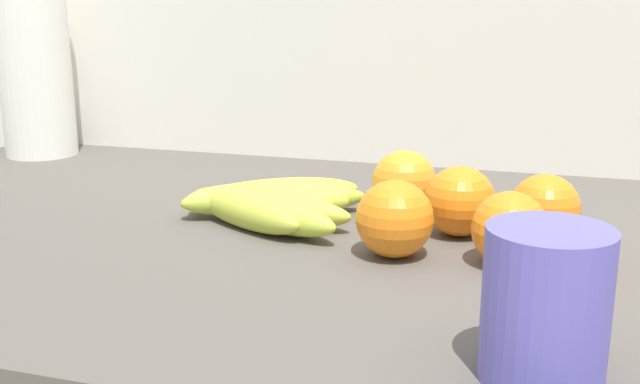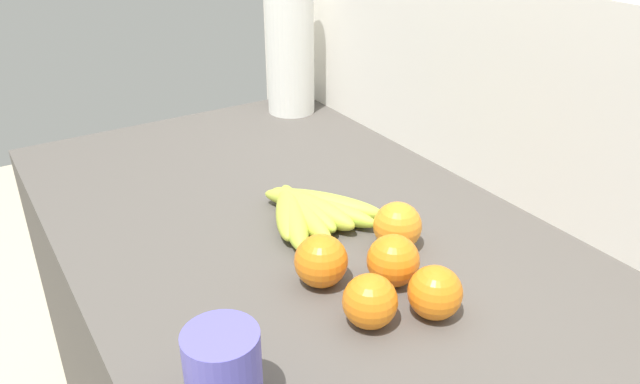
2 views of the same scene
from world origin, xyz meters
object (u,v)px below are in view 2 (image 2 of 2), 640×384
Objects in this scene: paper_towel_roll at (290,49)px; mug at (223,373)px; orange_far_right at (321,261)px; orange_right at (393,261)px; orange_center at (435,293)px; orange_back_left at (370,301)px; banana_bunch at (306,210)px; orange_front at (397,226)px.

paper_towel_roll reaches higher than mug.
orange_right is (0.05, 0.09, -0.00)m from orange_far_right.
orange_center is at bearing 0.86° from orange_right.
orange_center and orange_back_left have the same top height.
paper_towel_roll reaches higher than orange_back_left.
orange_right is at bearing -18.54° from paper_towel_roll.
orange_right is (0.21, 0.01, 0.02)m from banana_bunch.
mug is (0.78, -0.53, -0.10)m from paper_towel_roll.
mug reaches higher than orange_far_right.
mug is (0.14, -0.21, 0.01)m from orange_far_right.
orange_front is at bearing 114.06° from mug.
orange_center reaches higher than banana_bunch.
orange_back_left is at bearing -48.74° from orange_front.
banana_bunch is at bearing -27.09° from paper_towel_roll.
banana_bunch is 2.96× the size of orange_back_left.
orange_back_left is at bearing 98.93° from mug.
orange_center is at bearing 69.86° from orange_back_left.
orange_back_left is at bearing -22.69° from paper_towel_roll.
orange_front is 0.65m from paper_towel_roll.
banana_bunch is 2.95× the size of orange_center.
orange_right is (-0.09, -0.00, 0.00)m from orange_center.
orange_right reaches higher than orange_center.
orange_back_left is (0.27, -0.07, 0.02)m from banana_bunch.
orange_far_right reaches higher than orange_center.
orange_front reaches higher than orange_back_left.
mug reaches higher than orange_back_left.
mug is at bearing -65.94° from orange_front.
orange_front reaches higher than banana_bunch.
orange_center is 0.17m from orange_front.
orange_far_right is at bearing -121.07° from orange_right.
paper_towel_roll is at bearing 157.31° from orange_back_left.
orange_front is (-0.02, 0.15, -0.00)m from orange_far_right.
paper_towel_roll is at bearing 145.97° from mug.
orange_far_right reaches higher than orange_right.
paper_towel_roll is (-0.48, 0.24, 0.13)m from banana_bunch.
banana_bunch is 0.21m from orange_right.
orange_front is (0.14, 0.08, 0.02)m from banana_bunch.
orange_far_right reaches higher than banana_bunch.
banana_bunch is 0.16m from orange_front.
orange_back_left is 0.96× the size of orange_right.
orange_right is at bearing 124.64° from orange_back_left.
paper_towel_roll is at bearing 152.91° from banana_bunch.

